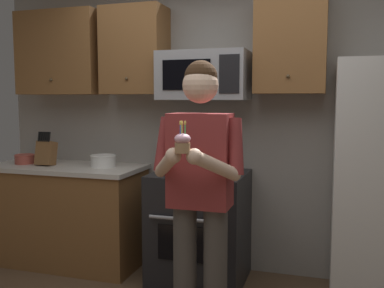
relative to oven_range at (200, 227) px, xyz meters
name	(u,v)px	position (x,y,z in m)	size (l,w,h in m)	color
wall_back	(228,125)	(0.15, 0.39, 0.84)	(4.40, 0.10, 2.60)	gray
oven_range	(200,227)	(0.00, 0.00, 0.00)	(0.76, 0.70, 0.93)	black
microwave	(204,76)	(0.00, 0.12, 1.26)	(0.74, 0.41, 0.40)	#9EA0A5
cabinet_row_upper	(143,51)	(-0.57, 0.17, 1.49)	(2.78, 0.36, 0.76)	brown
counter_left	(67,214)	(-1.30, 0.02, 0.00)	(1.44, 0.66, 0.92)	brown
knife_block	(46,153)	(-1.47, -0.03, 0.58)	(0.16, 0.15, 0.32)	brown
bowl_large_white	(103,160)	(-0.92, 0.05, 0.51)	(0.23, 0.23, 0.11)	white
bowl_small_colored	(25,159)	(-1.72, -0.01, 0.50)	(0.19, 0.19, 0.09)	#B24C3F
person	(200,185)	(0.26, -0.87, 0.53)	(0.60, 0.48, 1.76)	#4C4742
cupcake	(182,143)	(0.26, -1.20, 0.83)	(0.09, 0.09, 0.17)	#A87F56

